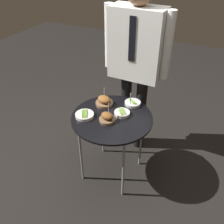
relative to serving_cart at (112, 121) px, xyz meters
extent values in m
plane|color=black|center=(0.00, 0.00, -0.63)|extent=(8.00, 8.00, 0.00)
cylinder|color=black|center=(0.00, 0.00, 0.04)|extent=(0.70, 0.70, 0.02)
cylinder|color=gray|center=(0.21, -0.21, -0.30)|extent=(0.02, 0.02, 0.66)
cylinder|color=gray|center=(-0.21, -0.21, -0.30)|extent=(0.02, 0.02, 0.66)
cylinder|color=gray|center=(0.21, 0.21, -0.30)|extent=(0.02, 0.02, 0.66)
cylinder|color=gray|center=(-0.21, 0.21, -0.30)|extent=(0.02, 0.02, 0.66)
cylinder|color=silver|center=(0.06, 0.07, 0.06)|extent=(0.14, 0.14, 0.03)
ellipsoid|color=#7AA847|center=(0.08, 0.08, 0.08)|extent=(0.08, 0.10, 0.01)
ellipsoid|color=#7AA847|center=(0.07, 0.07, 0.08)|extent=(0.08, 0.10, 0.01)
ellipsoid|color=#7AA847|center=(0.06, 0.07, 0.08)|extent=(0.08, 0.10, 0.01)
ellipsoid|color=#7AA847|center=(0.05, 0.06, 0.08)|extent=(0.08, 0.10, 0.01)
ellipsoid|color=#7AA847|center=(0.05, 0.05, 0.08)|extent=(0.08, 0.10, 0.01)
cylinder|color=brown|center=(-0.01, -0.07, 0.06)|extent=(0.14, 0.14, 0.02)
ellipsoid|color=brown|center=(-0.01, -0.07, 0.10)|extent=(0.13, 0.11, 0.06)
cylinder|color=#ADADB2|center=(-0.02, -0.03, 0.12)|extent=(0.01, 0.01, 0.15)
cylinder|color=silver|center=(-0.21, -0.10, 0.06)|extent=(0.16, 0.16, 0.03)
ellipsoid|color=#7AA847|center=(-0.19, -0.09, 0.08)|extent=(0.08, 0.12, 0.01)
ellipsoid|color=#7AA847|center=(-0.20, -0.09, 0.08)|extent=(0.08, 0.12, 0.01)
ellipsoid|color=#7AA847|center=(-0.21, -0.10, 0.08)|extent=(0.08, 0.12, 0.01)
ellipsoid|color=#7AA847|center=(-0.22, -0.11, 0.08)|extent=(0.08, 0.12, 0.01)
ellipsoid|color=#7AA847|center=(-0.23, -0.11, 0.08)|extent=(0.08, 0.12, 0.01)
cylinder|color=brown|center=(-0.15, 0.14, 0.06)|extent=(0.16, 0.16, 0.03)
ellipsoid|color=brown|center=(-0.15, 0.14, 0.10)|extent=(0.15, 0.13, 0.06)
cylinder|color=#ADADB2|center=(-0.17, 0.18, 0.12)|extent=(0.01, 0.01, 0.15)
cylinder|color=silver|center=(0.08, 0.25, 0.06)|extent=(0.14, 0.14, 0.03)
ellipsoid|color=olive|center=(0.09, 0.26, 0.08)|extent=(0.11, 0.07, 0.01)
ellipsoid|color=olive|center=(0.08, 0.25, 0.08)|extent=(0.11, 0.07, 0.01)
ellipsoid|color=olive|center=(0.08, 0.25, 0.08)|extent=(0.11, 0.07, 0.01)
cylinder|color=#ADADB2|center=(0.08, 0.22, 0.12)|extent=(0.01, 0.01, 0.14)
cylinder|color=black|center=(-0.08, 0.48, -0.21)|extent=(0.11, 0.11, 0.84)
cylinder|color=black|center=(0.09, 0.48, -0.21)|extent=(0.11, 0.11, 0.84)
cube|color=white|center=(0.01, 0.48, 0.53)|extent=(0.47, 0.23, 0.63)
cube|color=black|center=(0.01, 0.36, 0.60)|extent=(0.06, 0.01, 0.38)
cylinder|color=white|center=(-0.27, 0.48, 0.55)|extent=(0.08, 0.08, 0.58)
cylinder|color=white|center=(0.28, 0.48, 0.55)|extent=(0.08, 0.08, 0.58)
camera|label=1|loc=(0.76, -1.53, 1.31)|focal=40.00mm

